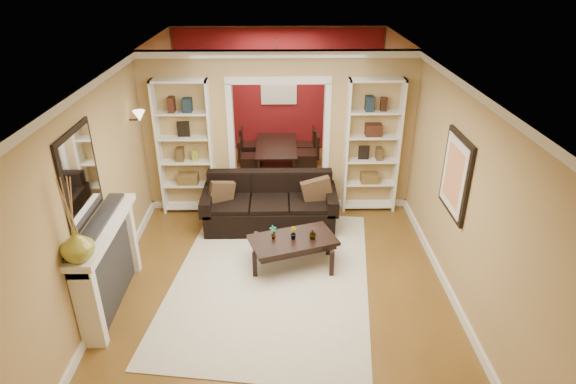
{
  "coord_description": "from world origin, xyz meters",
  "views": [
    {
      "loc": [
        0.02,
        -6.45,
        4.04
      ],
      "look_at": [
        0.12,
        -0.8,
        1.24
      ],
      "focal_mm": 30.0,
      "sensor_mm": 36.0,
      "label": 1
    }
  ],
  "objects_px": {
    "coffee_table": "(293,252)",
    "bookshelf_left": "(185,148)",
    "sofa": "(270,203)",
    "fireplace": "(110,266)",
    "dining_table": "(278,157)",
    "bookshelf_right": "(372,147)"
  },
  "relations": [
    {
      "from": "coffee_table",
      "to": "bookshelf_left",
      "type": "xyz_separation_m",
      "value": [
        -1.74,
        1.72,
        0.93
      ]
    },
    {
      "from": "sofa",
      "to": "coffee_table",
      "type": "height_order",
      "value": "sofa"
    },
    {
      "from": "fireplace",
      "to": "bookshelf_left",
      "type": "bearing_deg",
      "value": 77.95
    },
    {
      "from": "sofa",
      "to": "dining_table",
      "type": "relative_size",
      "value": 1.44
    },
    {
      "from": "sofa",
      "to": "coffee_table",
      "type": "bearing_deg",
      "value": -73.07
    },
    {
      "from": "bookshelf_right",
      "to": "fireplace",
      "type": "relative_size",
      "value": 1.35
    },
    {
      "from": "bookshelf_left",
      "to": "fireplace",
      "type": "xyz_separation_m",
      "value": [
        -0.54,
        -2.53,
        -0.57
      ]
    },
    {
      "from": "bookshelf_right",
      "to": "fireplace",
      "type": "height_order",
      "value": "bookshelf_right"
    },
    {
      "from": "sofa",
      "to": "fireplace",
      "type": "relative_size",
      "value": 1.27
    },
    {
      "from": "fireplace",
      "to": "dining_table",
      "type": "xyz_separation_m",
      "value": [
        2.06,
        4.3,
        -0.32
      ]
    },
    {
      "from": "bookshelf_right",
      "to": "fireplace",
      "type": "distance_m",
      "value": 4.47
    },
    {
      "from": "sofa",
      "to": "fireplace",
      "type": "distance_m",
      "value": 2.75
    },
    {
      "from": "coffee_table",
      "to": "fireplace",
      "type": "xyz_separation_m",
      "value": [
        -2.28,
        -0.81,
        0.36
      ]
    },
    {
      "from": "sofa",
      "to": "dining_table",
      "type": "bearing_deg",
      "value": 86.9
    },
    {
      "from": "bookshelf_left",
      "to": "fireplace",
      "type": "bearing_deg",
      "value": -102.05
    },
    {
      "from": "sofa",
      "to": "dining_table",
      "type": "height_order",
      "value": "sofa"
    },
    {
      "from": "coffee_table",
      "to": "fireplace",
      "type": "relative_size",
      "value": 0.7
    },
    {
      "from": "coffee_table",
      "to": "bookshelf_right",
      "type": "height_order",
      "value": "bookshelf_right"
    },
    {
      "from": "sofa",
      "to": "bookshelf_left",
      "type": "relative_size",
      "value": 0.94
    },
    {
      "from": "dining_table",
      "to": "sofa",
      "type": "bearing_deg",
      "value": 176.9
    },
    {
      "from": "coffee_table",
      "to": "dining_table",
      "type": "height_order",
      "value": "dining_table"
    },
    {
      "from": "coffee_table",
      "to": "bookshelf_right",
      "type": "bearing_deg",
      "value": 33.22
    }
  ]
}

